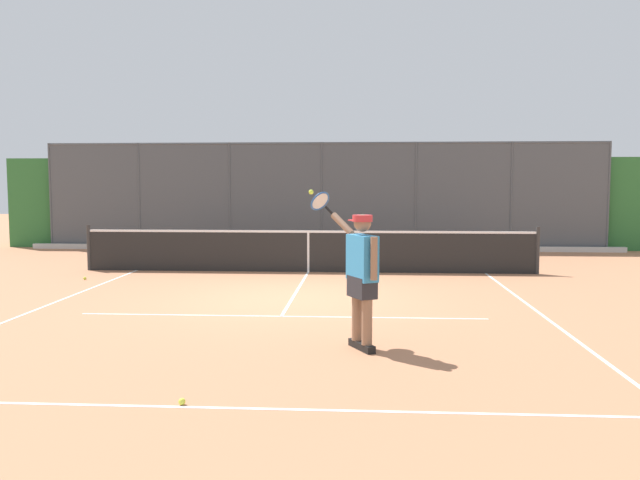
{
  "coord_description": "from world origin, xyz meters",
  "views": [
    {
      "loc": [
        -1.24,
        11.39,
        2.06
      ],
      "look_at": [
        -0.5,
        -0.05,
        1.05
      ],
      "focal_mm": 36.72,
      "sensor_mm": 36.0,
      "label": 1
    }
  ],
  "objects_px": {
    "tennis_player": "(361,271)",
    "tennis_ball_by_sideline": "(354,293)",
    "tennis_ball_near_net": "(182,402)",
    "tennis_ball_near_baseline": "(85,278)"
  },
  "relations": [
    {
      "from": "tennis_player",
      "to": "tennis_ball_by_sideline",
      "type": "relative_size",
      "value": 29.78
    },
    {
      "from": "tennis_ball_by_sideline",
      "to": "tennis_ball_near_baseline",
      "type": "bearing_deg",
      "value": -15.1
    },
    {
      "from": "tennis_player",
      "to": "tennis_ball_by_sideline",
      "type": "xyz_separation_m",
      "value": [
        0.14,
        -3.88,
        -0.95
      ]
    },
    {
      "from": "tennis_ball_by_sideline",
      "to": "tennis_ball_near_baseline",
      "type": "relative_size",
      "value": 1.0
    },
    {
      "from": "tennis_ball_near_net",
      "to": "tennis_player",
      "type": "bearing_deg",
      "value": -127.4
    },
    {
      "from": "tennis_player",
      "to": "tennis_ball_near_baseline",
      "type": "height_order",
      "value": "tennis_player"
    },
    {
      "from": "tennis_ball_near_baseline",
      "to": "tennis_ball_near_net",
      "type": "distance_m",
      "value": 8.67
    },
    {
      "from": "tennis_ball_by_sideline",
      "to": "tennis_ball_near_net",
      "type": "relative_size",
      "value": 1.0
    },
    {
      "from": "tennis_ball_by_sideline",
      "to": "tennis_player",
      "type": "bearing_deg",
      "value": 92.05
    },
    {
      "from": "tennis_player",
      "to": "tennis_ball_near_net",
      "type": "height_order",
      "value": "tennis_player"
    }
  ]
}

